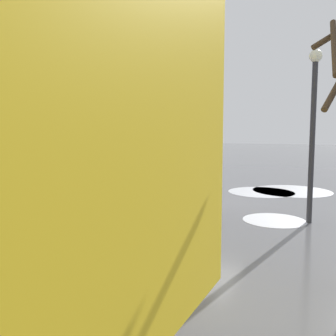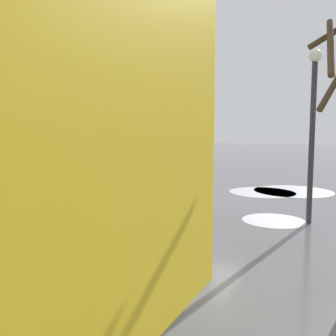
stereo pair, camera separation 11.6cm
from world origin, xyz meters
name	(u,v)px [view 1 (the left image)]	position (x,y,z in m)	size (l,w,h in m)	color
ground_plane	(197,199)	(0.00, 0.00, 0.00)	(90.00, 90.00, 0.00)	#5B5B5E
slush_patch_near_cluster	(274,220)	(-2.54, 1.81, 0.00)	(1.46, 1.46, 0.01)	silver
slush_patch_under_van	(261,192)	(-1.61, -2.02, 0.00)	(2.21, 2.21, 0.01)	#ADAFB5
slush_patch_mid_street	(292,191)	(-2.55, -2.69, 0.00)	(2.66, 2.66, 0.01)	#999BA0
slush_patch_far_side	(12,248)	(1.50, 5.80, 0.00)	(1.25, 1.25, 0.01)	#999BA0
cargo_van_parked_right	(92,159)	(3.31, 0.78, 1.18)	(2.32, 5.40, 2.60)	#B7BABF
shopping_cart_vendor	(189,184)	(0.00, 0.73, 0.57)	(0.74, 0.93, 1.04)	#B2B2B7
hand_dolly_boxes	(160,171)	(0.87, 0.79, 0.90)	(0.58, 0.76, 1.63)	#515156
pedestrian_pink_side	(158,150)	(0.56, 1.62, 1.58)	(1.04, 1.04, 2.15)	black
pedestrian_black_side	(196,151)	(-0.59, 1.83, 1.58)	(1.04, 1.04, 2.15)	black
pedestrian_white_side	(166,148)	(0.92, 0.32, 1.57)	(1.04, 1.04, 2.15)	black
pedestrian_far_side	(192,146)	(0.36, -0.54, 1.58)	(1.04, 1.04, 2.15)	black
street_lamp	(313,118)	(-3.29, 1.71, 2.37)	(0.28, 0.28, 3.86)	#2D2D33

